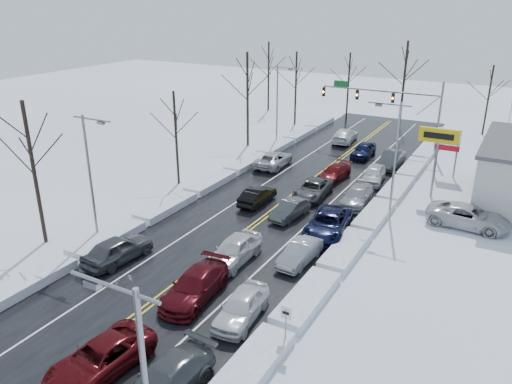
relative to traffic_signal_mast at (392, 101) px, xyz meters
The scene contains 39 objects.
ground 28.73m from the traffic_signal_mast, 97.02° to the right, with size 160.00×160.00×0.00m, color white.
road_surface 26.78m from the traffic_signal_mast, 97.55° to the right, with size 14.00×84.00×0.01m, color black.
snow_bank_left 28.77m from the traffic_signal_mast, 113.03° to the right, with size 1.85×72.00×0.61m, color silver.
snow_bank_right 26.88m from the traffic_signal_mast, 80.92° to the right, with size 1.85×72.00×0.61m, color silver.
traffic_signal_mast is the anchor object (origin of this frame).
tires_plus_sign 13.92m from the traffic_signal_mast, 59.54° to the right, with size 3.20×0.34×6.00m.
used_vehicles_sign 9.50m from the traffic_signal_mast, 40.34° to the right, with size 2.20×0.22×4.65m.
speed_limit_sign 36.51m from the traffic_signal_mast, 82.48° to the right, with size 0.55×0.09×2.35m.
streetlight_ne 18.63m from the traffic_signal_mast, 74.91° to the right, with size 3.20×0.25×9.00m.
streetlight_sw 34.08m from the traffic_signal_mast, 110.16° to the right, with size 3.20×0.25×9.00m.
streetlight_nw 12.40m from the traffic_signal_mast, 161.23° to the right, with size 3.20×0.25×9.00m.
tree_left_b 37.16m from the traffic_signal_mast, 113.74° to the right, with size 4.00×4.00×10.00m.
tree_left_c 24.38m from the traffic_signal_mast, 124.90° to the right, with size 3.40×3.40×8.50m.
tree_left_d 15.93m from the traffic_signal_mast, 157.76° to the right, with size 4.20×4.20×10.50m.
tree_left_e 15.51m from the traffic_signal_mast, 157.13° to the left, with size 3.80×3.80×9.50m.
tree_far_a 24.63m from the traffic_signal_mast, 150.75° to the left, with size 4.00×4.00×10.00m.
tree_far_b 16.10m from the traffic_signal_mast, 125.98° to the left, with size 3.60×3.60×9.00m.
tree_far_c 11.32m from the traffic_signal_mast, 97.48° to the left, with size 4.40×4.40×11.00m.
tree_far_d 15.16m from the traffic_signal_mast, 55.64° to the left, with size 3.40×3.40×8.50m.
queued_car_2 42.06m from the traffic_signal_mast, 92.59° to the right, with size 2.48×5.38×1.49m, color #4B0A0D.
queued_car_3 35.10m from the traffic_signal_mast, 92.67° to the right, with size 2.23×5.49×1.59m, color #45090F.
queued_car_4 30.48m from the traffic_signal_mast, 93.58° to the right, with size 1.99×4.95×1.69m, color silver.
queued_car_5 22.64m from the traffic_signal_mast, 94.44° to the right, with size 1.44×4.13×1.36m, color #393B3E.
queued_car_6 18.03m from the traffic_signal_mast, 96.13° to the right, with size 2.37×5.14×1.43m, color #3B3D40.
queued_car_7 13.32m from the traffic_signal_mast, 98.54° to the right, with size 1.87×4.61×1.34m, color #540B0D.
queued_car_8 6.91m from the traffic_signal_mast, 111.89° to the right, with size 1.83×4.55×1.55m, color black.
queued_car_12 35.54m from the traffic_signal_mast, 87.22° to the right, with size 1.83×4.56×1.55m, color silver.
queued_car_13 28.58m from the traffic_signal_mast, 86.13° to the right, with size 1.46×4.19×1.38m, color #92949A.
queued_car_14 23.86m from the traffic_signal_mast, 85.24° to the right, with size 2.70×5.85×1.63m, color black.
queued_car_15 17.72m from the traffic_signal_mast, 83.18° to the right, with size 2.02×4.96×1.44m, color gray.
queued_car_16 12.41m from the traffic_signal_mast, 81.45° to the right, with size 1.83×4.56×1.55m, color silver.
queued_car_17 8.16m from the traffic_signal_mast, 71.34° to the right, with size 1.74×4.99×1.65m, color #3C3F41.
oncoming_car_0 22.06m from the traffic_signal_mast, 104.25° to the right, with size 1.50×4.30×1.42m, color black.
oncoming_car_1 15.20m from the traffic_signal_mast, 127.04° to the right, with size 2.51×5.44×1.51m, color #BEBDC0.
oncoming_car_2 7.72m from the traffic_signal_mast, behind, with size 2.20×5.42×1.57m, color silver.
oncoming_car_3 35.02m from the traffic_signal_mast, 104.29° to the right, with size 2.00×4.97×1.69m, color #414446.
parked_car_0 20.75m from the traffic_signal_mast, 57.87° to the right, with size 2.75×5.96×1.66m, color silver.
parked_car_1 19.59m from the traffic_signal_mast, 44.34° to the right, with size 2.27×5.60×1.62m, color #3F4244.
parked_car_2 13.59m from the traffic_signal_mast, 22.40° to the right, with size 1.68×4.17×1.42m, color black.
Camera 1 is at (16.69, -26.25, 16.13)m, focal length 35.00 mm.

